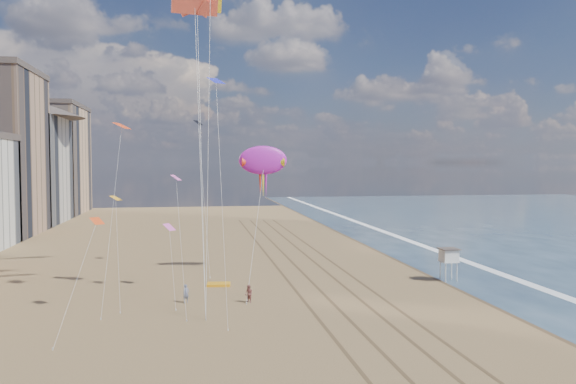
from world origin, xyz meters
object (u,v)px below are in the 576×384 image
object	(u,v)px
grounded_kite	(219,284)
lifeguard_stand	(449,256)
kite_flyer_b	(249,294)
kite_flyer_a	(186,294)
show_kite	(263,161)

from	to	relation	value
grounded_kite	lifeguard_stand	bearing A→B (deg)	2.46
kite_flyer_b	lifeguard_stand	bearing A→B (deg)	68.28
lifeguard_stand	kite_flyer_b	distance (m)	22.74
lifeguard_stand	kite_flyer_a	distance (m)	27.95
grounded_kite	show_kite	distance (m)	15.44
grounded_kite	kite_flyer_a	world-z (taller)	kite_flyer_a
grounded_kite	kite_flyer_b	distance (m)	7.89
show_kite	kite_flyer_a	world-z (taller)	show_kite
grounded_kite	show_kite	bearing A→B (deg)	58.14
grounded_kite	kite_flyer_a	bearing A→B (deg)	-109.58
show_kite	kite_flyer_a	xyz separation A→B (m)	(-8.66, -13.47, -11.98)
lifeguard_stand	kite_flyer_a	xyz separation A→B (m)	(-27.47, -4.86, -1.85)
grounded_kite	show_kite	size ratio (longest dim) A/B	0.12
lifeguard_stand	kite_flyer_b	bearing A→B (deg)	-165.14
lifeguard_stand	kite_flyer_a	size ratio (longest dim) A/B	2.10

